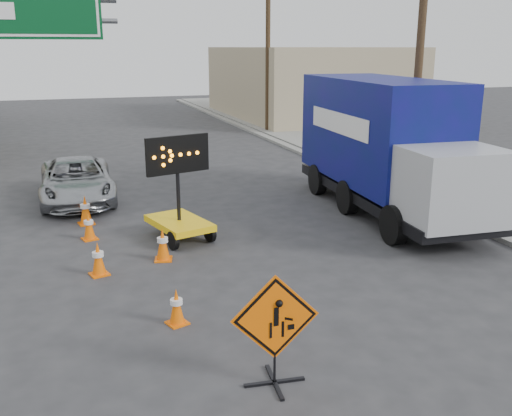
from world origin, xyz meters
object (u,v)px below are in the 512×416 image
construction_sign (275,328)px  arrow_board (179,216)px  box_truck (386,153)px  pickup_truck (77,180)px

construction_sign → arrow_board: 6.75m
construction_sign → box_truck: size_ratio=0.21×
pickup_truck → box_truck: box_truck is taller
construction_sign → pickup_truck: size_ratio=0.36×
box_truck → pickup_truck: bearing=157.5°
pickup_truck → box_truck: (8.37, -4.13, 1.06)m
construction_sign → pickup_truck: (-2.24, 11.42, -0.24)m
arrow_board → pickup_truck: 5.19m
construction_sign → arrow_board: bearing=96.1°
box_truck → arrow_board: bearing=-171.1°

